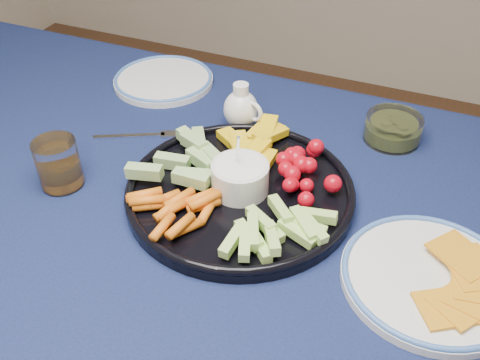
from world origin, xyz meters
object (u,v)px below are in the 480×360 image
at_px(crudite_platter, 238,187).
at_px(side_plate_extra, 164,80).
at_px(juice_tumbler, 59,166).
at_px(pickle_bowl, 393,130).
at_px(dining_table, 166,256).
at_px(creamer_pitcher, 241,109).
at_px(cheese_plate, 431,276).

xyz_separation_m(crudite_platter, side_plate_extra, (-0.32, 0.30, -0.01)).
relative_size(crudite_platter, side_plate_extra, 1.71).
distance_m(juice_tumbler, side_plate_extra, 0.39).
distance_m(crudite_platter, pickle_bowl, 0.35).
xyz_separation_m(crudite_platter, pickle_bowl, (0.21, 0.28, 0.00)).
bearing_deg(dining_table, juice_tumbler, 177.05).
relative_size(creamer_pitcher, cheese_plate, 0.38).
distance_m(dining_table, pickle_bowl, 0.49).
height_order(dining_table, side_plate_extra, side_plate_extra).
bearing_deg(cheese_plate, juice_tumbler, -177.85).
xyz_separation_m(dining_table, cheese_plate, (0.42, 0.03, 0.10)).
distance_m(dining_table, creamer_pitcher, 0.33).
bearing_deg(side_plate_extra, pickle_bowl, -2.57).
distance_m(crudite_platter, juice_tumbler, 0.31).
relative_size(creamer_pitcher, pickle_bowl, 0.88).
distance_m(pickle_bowl, juice_tumbler, 0.62).
bearing_deg(pickle_bowl, side_plate_extra, 177.43).
bearing_deg(creamer_pitcher, crudite_platter, -68.07).
distance_m(creamer_pitcher, pickle_bowl, 0.30).
relative_size(dining_table, crudite_platter, 4.31).
bearing_deg(crudite_platter, pickle_bowl, 53.47).
height_order(juice_tumbler, side_plate_extra, juice_tumbler).
height_order(pickle_bowl, juice_tumbler, juice_tumbler).
height_order(dining_table, creamer_pitcher, creamer_pitcher).
xyz_separation_m(creamer_pitcher, pickle_bowl, (0.29, 0.07, -0.02)).
distance_m(crudite_platter, side_plate_extra, 0.44).
bearing_deg(pickle_bowl, crudite_platter, -126.53).
bearing_deg(juice_tumbler, crudite_platter, 16.60).
bearing_deg(pickle_bowl, juice_tumbler, -143.95).
bearing_deg(cheese_plate, creamer_pitcher, 146.64).
xyz_separation_m(pickle_bowl, side_plate_extra, (-0.52, 0.02, -0.01)).
xyz_separation_m(pickle_bowl, cheese_plate, (0.12, -0.34, -0.01)).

